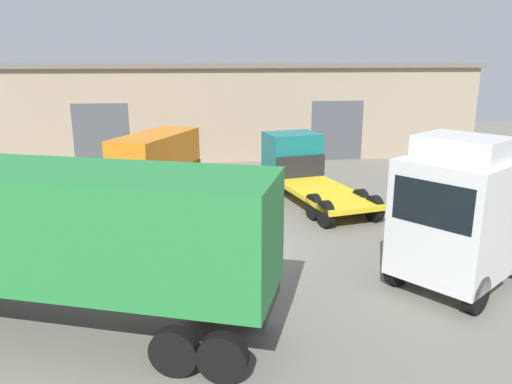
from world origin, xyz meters
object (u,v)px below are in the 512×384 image
object	(u,v)px
flatbed_truck_teal	(301,166)
traffic_cone	(183,221)
delivery_van_orange	(158,162)
container_trailer_green	(54,229)
tractor_unit_white	(460,218)

from	to	relation	value
flatbed_truck_teal	traffic_cone	xyz separation A→B (m)	(-5.29, -4.05, -1.06)
delivery_van_orange	flatbed_truck_teal	size ratio (longest dim) A/B	0.74
container_trailer_green	traffic_cone	bearing A→B (deg)	-91.69
container_trailer_green	delivery_van_orange	xyz separation A→B (m)	(1.40, 11.82, -0.97)
flatbed_truck_teal	traffic_cone	size ratio (longest dim) A/B	13.65
tractor_unit_white	container_trailer_green	distance (m)	10.28
flatbed_truck_teal	traffic_cone	bearing A→B (deg)	114.55
delivery_van_orange	container_trailer_green	bearing A→B (deg)	-161.64
flatbed_truck_teal	traffic_cone	distance (m)	6.75
traffic_cone	container_trailer_green	bearing A→B (deg)	-110.75
delivery_van_orange	traffic_cone	distance (m)	5.20
container_trailer_green	flatbed_truck_teal	bearing A→B (deg)	-106.71
delivery_van_orange	flatbed_truck_teal	xyz separation A→B (m)	(6.51, -0.84, -0.21)
container_trailer_green	traffic_cone	distance (m)	7.74
container_trailer_green	flatbed_truck_teal	world-z (taller)	container_trailer_green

